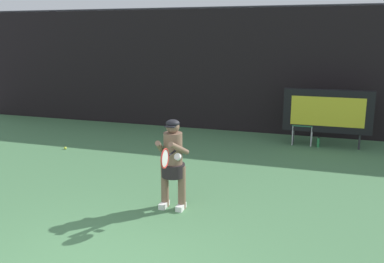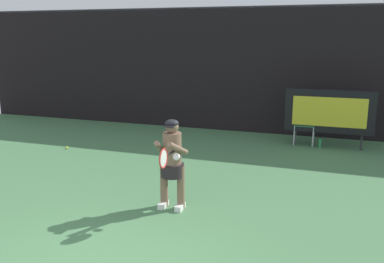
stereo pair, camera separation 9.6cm
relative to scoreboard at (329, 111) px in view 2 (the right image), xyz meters
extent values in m
cube|color=black|center=(-2.54, 1.15, 0.85)|extent=(18.00, 0.12, 3.60)
cylinder|color=#38383D|center=(-2.54, 1.15, 2.68)|extent=(18.00, 0.05, 0.05)
cube|color=black|center=(0.00, 0.00, 0.00)|extent=(2.20, 0.20, 1.10)
cube|color=gold|center=(0.00, -0.10, 0.00)|extent=(1.80, 0.01, 0.75)
cylinder|color=#2D2D33|center=(-0.83, 0.00, -0.75)|extent=(0.05, 0.05, 0.40)
cylinder|color=#2D2D33|center=(0.82, 0.00, -0.75)|extent=(0.05, 0.05, 0.40)
cylinder|color=#B7B7BC|center=(-0.83, -0.08, -0.69)|extent=(0.04, 0.04, 0.52)
cylinder|color=#B7B7BC|center=(-0.35, -0.08, -0.69)|extent=(0.04, 0.04, 0.52)
cylinder|color=#B7B7BC|center=(-0.83, 0.32, -0.69)|extent=(0.04, 0.04, 0.52)
cylinder|color=#B7B7BC|center=(-0.35, 0.32, -0.69)|extent=(0.04, 0.04, 0.52)
cube|color=#2A6A49|center=(-0.59, 0.12, -0.41)|extent=(0.52, 0.44, 0.03)
cylinder|color=#B7B7BC|center=(-0.83, 0.32, -0.15)|extent=(0.04, 0.04, 0.56)
cylinder|color=#B7B7BC|center=(-0.35, 0.32, -0.15)|extent=(0.04, 0.04, 0.56)
cube|color=#2A6A49|center=(-0.59, 0.32, -0.04)|extent=(0.48, 0.02, 0.34)
cylinder|color=#B7B7BC|center=(-0.83, 0.12, -0.21)|extent=(0.04, 0.44, 0.04)
cylinder|color=#B7B7BC|center=(-0.35, 0.12, -0.21)|extent=(0.04, 0.44, 0.04)
cylinder|color=#2D864B|center=(-0.17, -0.07, -0.83)|extent=(0.07, 0.07, 0.24)
cylinder|color=black|center=(-0.17, -0.07, -0.69)|extent=(0.03, 0.03, 0.03)
cube|color=white|center=(-2.54, -4.93, -0.90)|extent=(0.11, 0.26, 0.09)
cube|color=white|center=(-2.24, -4.93, -0.90)|extent=(0.11, 0.26, 0.09)
cylinder|color=brown|center=(-2.54, -4.88, -0.58)|extent=(0.13, 0.13, 0.74)
cylinder|color=brown|center=(-2.24, -4.88, -0.58)|extent=(0.13, 0.13, 0.74)
cylinder|color=black|center=(-2.39, -4.88, -0.28)|extent=(0.39, 0.39, 0.22)
cylinder|color=brown|center=(-2.39, -4.88, 0.07)|extent=(0.31, 0.31, 0.56)
sphere|color=brown|center=(-2.39, -4.88, 0.45)|extent=(0.22, 0.22, 0.22)
ellipsoid|color=black|center=(-2.39, -4.88, 0.51)|extent=(0.22, 0.22, 0.12)
cube|color=black|center=(-2.39, -4.97, 0.48)|extent=(0.17, 0.12, 0.02)
cylinder|color=brown|center=(-2.55, -5.04, 0.15)|extent=(0.21, 0.51, 0.31)
cylinder|color=brown|center=(-2.22, -5.04, 0.15)|extent=(0.21, 0.51, 0.31)
cylinder|color=white|center=(-2.20, -5.16, 0.04)|extent=(0.13, 0.12, 0.12)
cylinder|color=black|center=(-2.30, -5.15, 0.09)|extent=(0.03, 0.28, 0.03)
torus|color=red|center=(-2.30, -5.46, 0.09)|extent=(0.02, 0.31, 0.31)
ellipsoid|color=silver|center=(-2.30, -5.46, 0.09)|extent=(0.01, 0.26, 0.26)
sphere|color=#CCDB3D|center=(-6.30, -2.30, -0.91)|extent=(0.07, 0.07, 0.07)
camera|label=1|loc=(-0.05, -11.05, 1.91)|focal=39.03mm
camera|label=2|loc=(0.04, -11.03, 1.91)|focal=39.03mm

